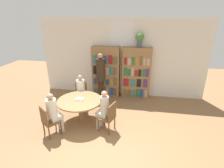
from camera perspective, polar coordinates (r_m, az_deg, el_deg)
The scene contains 14 objects.
ground_plane at distance 4.45m, azimuth -2.83°, elevation -22.34°, with size 16.00×16.00×0.00m, color olive.
wall_back at distance 6.88m, azimuth 3.20°, elevation 8.42°, with size 6.40×0.07×3.00m.
bookshelf_left at distance 6.92m, azimuth -1.99°, elevation 4.06°, with size 1.07×0.34×1.98m.
bookshelf_right at distance 6.79m, azimuth 7.92°, elevation 3.51°, with size 1.07×0.34×1.98m.
flower_vase at distance 6.51m, azimuth 9.03°, elevation 14.53°, with size 0.31×0.31×0.52m.
reading_table at distance 5.32m, azimuth -10.45°, elevation -6.16°, with size 1.32×1.32×0.74m.
chair_near_camera at distance 5.02m, azimuth -20.08°, elevation -11.03°, with size 0.56×0.56×0.88m.
chair_left_side at distance 6.28m, azimuth -9.96°, elevation -3.06°, with size 0.50×0.50×0.88m.
chair_far_side at distance 4.89m, azimuth -1.00°, elevation -10.41°, with size 0.51×0.51×0.88m.
seated_reader_left at distance 6.04m, azimuth -10.14°, elevation -2.02°, with size 0.35×0.40×1.22m.
seated_reader_right at distance 4.88m, azimuth -2.92°, elevation -7.99°, with size 0.39×0.33×1.21m.
seated_reader_back at distance 4.97m, azimuth -18.50°, elevation -8.39°, with size 0.41×0.42×1.22m.
librarian_standing at distance 6.43m, azimuth -3.71°, elevation 3.89°, with size 0.32×0.59×1.81m.
open_book_on_table at distance 5.29m, azimuth -10.47°, elevation -4.88°, with size 0.24×0.18×0.03m.
Camera 1 is at (0.72, -3.11, 3.10)m, focal length 28.00 mm.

